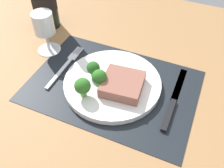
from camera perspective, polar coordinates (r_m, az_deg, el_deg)
name	(u,v)px	position (r cm, az deg, el deg)	size (l,w,h in cm)	color
ground_plane	(112,90)	(68.78, 0.09, -1.29)	(140.00, 110.00, 3.00)	#996D42
placemat	(112,86)	(67.57, 0.09, -0.35)	(44.74, 31.06, 0.30)	black
plate	(112,83)	(66.88, 0.09, 0.21)	(26.13, 26.13, 1.60)	white
steak	(123,84)	(63.56, 2.44, -0.03)	(10.09, 10.03, 2.93)	#8C5647
broccoli_near_fork	(94,67)	(66.47, -4.20, 3.80)	(3.54, 3.54, 4.50)	#5B8942
broccoli_front_edge	(83,86)	(60.91, -6.78, -0.55)	(4.09, 4.09, 5.46)	#6B994C
broccoli_back_left	(99,77)	(62.94, -2.94, 1.59)	(3.86, 3.86, 5.20)	#5B8942
fork	(65,66)	(73.92, -10.63, 4.13)	(2.40, 19.20, 0.50)	silver
knife	(173,102)	(65.05, 13.84, -4.02)	(1.80, 23.00, 0.80)	black
wine_glass	(44,26)	(76.70, -15.33, 12.63)	(7.23, 7.23, 12.94)	silver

